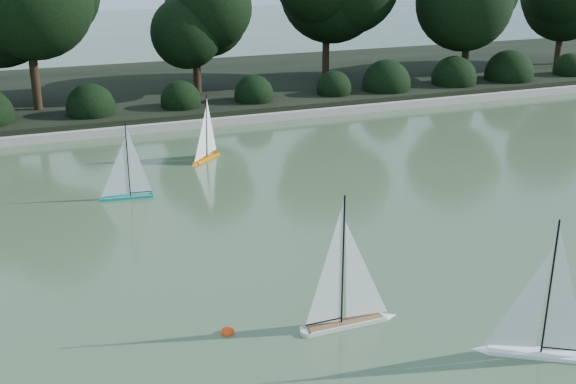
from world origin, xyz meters
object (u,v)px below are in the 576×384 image
Objects in this scene: sailboat_orange at (204,150)px; sailboat_teal at (123,186)px; sailboat_white_a at (529,333)px; sailboat_white_b at (353,304)px; race_buoy at (228,333)px.

sailboat_teal is at bearing -138.51° from sailboat_orange.
sailboat_teal is (-1.85, -1.64, -0.00)m from sailboat_orange.
sailboat_white_b is at bearing 138.03° from sailboat_white_a.
race_buoy is at bearing -86.74° from sailboat_teal.
sailboat_teal is at bearing 93.26° from race_buoy.
race_buoy is at bearing 149.94° from sailboat_white_a.
race_buoy is (-1.58, -6.44, -0.21)m from sailboat_orange.
sailboat_white_b is (-1.38, 1.24, -0.00)m from sailboat_white_a.
sailboat_teal is 4.82m from race_buoy.
race_buoy is at bearing 165.95° from sailboat_white_b.
sailboat_orange is 9.01× the size of race_buoy.
sailboat_white_b is 1.21× the size of sailboat_teal.
sailboat_white_a is 3.16m from race_buoy.
sailboat_white_a is 1.19× the size of sailboat_orange.
sailboat_orange is at bearing 41.49° from sailboat_teal.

